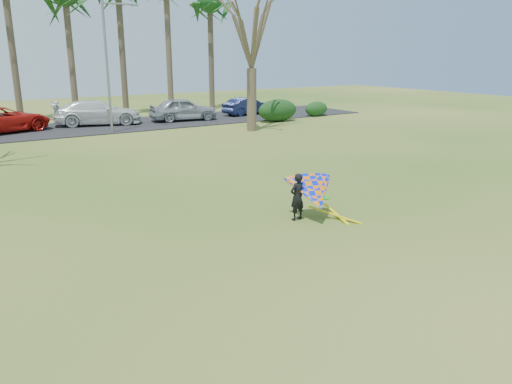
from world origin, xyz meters
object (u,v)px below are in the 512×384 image
streetlight (109,61)px  car_4 (183,109)px  car_2 (1,120)px  car_5 (247,106)px  car_3 (98,113)px  kite_flyer (313,193)px  bare_tree_right (251,25)px

streetlight → car_4: size_ratio=1.63×
car_2 → car_5: 18.02m
car_5 → car_2: bearing=79.3°
streetlight → car_3: size_ratio=1.36×
streetlight → car_5: bearing=15.3°
streetlight → kite_flyer: 20.57m
car_3 → car_4: car_3 is taller
kite_flyer → car_3: bearing=89.2°
streetlight → car_5: 12.98m
streetlight → kite_flyer: streetlight is taller
car_4 → kite_flyer: size_ratio=2.06×
streetlight → car_4: bearing=24.1°
car_2 → car_4: 12.14m
car_2 → car_3: size_ratio=1.00×
car_3 → kite_flyer: kite_flyer is taller
streetlight → car_3: (0.07, 3.86, -3.55)m
car_4 → kite_flyer: bearing=172.0°
car_2 → car_4: size_ratio=1.20×
car_3 → bare_tree_right: bearing=-120.1°
car_2 → car_3: (6.10, 0.27, 0.04)m
car_4 → car_5: 5.94m
car_2 → bare_tree_right: bearing=-138.2°
bare_tree_right → streetlight: 9.05m
kite_flyer → car_5: bearing=62.5°
kite_flyer → bare_tree_right: bearing=63.5°
car_2 → kite_flyer: (5.76, -23.83, -0.04)m
car_5 → car_3: bearing=77.5°
streetlight → car_4: streetlight is taller
car_4 → car_3: bearing=86.8°
car_2 → car_5: size_ratio=1.41×
bare_tree_right → car_3: size_ratio=1.57×
bare_tree_right → car_5: bearing=60.3°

